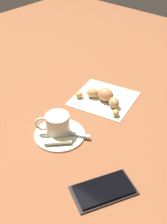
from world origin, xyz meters
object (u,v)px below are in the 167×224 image
Objects in this scene: saucer at (60,134)px; cell_phone at (103,190)px; teaspoon at (59,131)px; croissant at (104,96)px; napkin at (104,98)px; sugar_packet at (58,141)px; espresso_cup at (57,124)px.

saucer and cell_phone have the same top height.
croissant is (0.20, 0.00, 0.01)m from teaspoon.
napkin is 1.16× the size of cell_phone.
sugar_packet is at bearing -141.47° from teaspoon.
teaspoon is at bearing -55.23° from espresso_cup.
saucer is 0.01m from teaspoon.
saucer is 0.75× the size of napkin.
saucer is at bearing -178.16° from croissant.
cell_phone reaches higher than napkin.
saucer is at bearing -136.46° from teaspoon.
teaspoon is 0.65× the size of napkin.
saucer is 0.03m from espresso_cup.
saucer is at bearing -73.49° from espresso_cup.
sugar_packet is at bearing -133.26° from espresso_cup.
teaspoon reaches higher than cell_phone.
croissant reaches higher than saucer.
sugar_packet is 0.24m from napkin.
croissant is (0.23, 0.03, 0.01)m from sugar_packet.
sugar_packet is 0.18m from cell_phone.
napkin is at bearing 3.97° from teaspoon.
espresso_cup is at bearing 124.77° from teaspoon.
espresso_cup is at bearing 72.32° from cell_phone.
sugar_packet reaches higher than cell_phone.
croissant is (-0.01, -0.01, 0.02)m from napkin.
cell_phone is at bearing -142.23° from napkin.
espresso_cup reaches higher than teaspoon.
napkin is (0.21, 0.01, -0.01)m from teaspoon.
croissant is at bearing 1.84° from saucer.
croissant reaches higher than cell_phone.
teaspoon reaches higher than napkin.
napkin is 0.03m from croissant.
saucer is at bearing 81.63° from sugar_packet.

